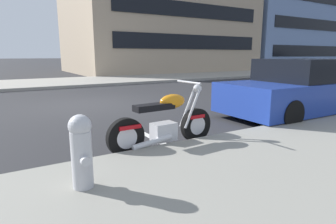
% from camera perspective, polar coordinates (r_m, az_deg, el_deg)
% --- Properties ---
extents(ground_plane, '(260.00, 260.00, 0.00)m').
position_cam_1_polar(ground_plane, '(9.22, -15.59, 1.40)').
color(ground_plane, '#28282B').
extents(sidewalk_far_curb, '(120.00, 5.00, 0.14)m').
position_cam_1_polar(sidewalk_far_curb, '(21.71, 10.59, 7.38)').
color(sidewalk_far_curb, gray).
rests_on(sidewalk_far_curb, ground).
extents(parking_stall_stripe, '(0.12, 2.20, 0.01)m').
position_cam_1_polar(parking_stall_stripe, '(5.29, -2.68, -5.48)').
color(parking_stall_stripe, silver).
rests_on(parking_stall_stripe, ground).
extents(parked_motorcycle, '(2.00, 0.62, 1.10)m').
position_cam_1_polar(parked_motorcycle, '(4.69, -0.65, -2.40)').
color(parked_motorcycle, black).
rests_on(parked_motorcycle, ground).
extents(parked_car_near_corner, '(4.38, 1.99, 1.44)m').
position_cam_1_polar(parked_car_near_corner, '(8.10, 25.17, 4.15)').
color(parked_car_near_corner, navy).
rests_on(parked_car_near_corner, ground).
extents(fire_hydrant, '(0.24, 0.36, 0.80)m').
position_cam_1_polar(fire_hydrant, '(3.14, -17.09, -7.24)').
color(fire_hydrant, '#B7B7BC').
rests_on(fire_hydrant, sidewalk_near_curb).
extents(townhouse_corner_block, '(15.63, 11.27, 11.49)m').
position_cam_1_polar(townhouse_corner_block, '(27.87, -2.14, 20.13)').
color(townhouse_corner_block, tan).
rests_on(townhouse_corner_block, ground).
extents(townhouse_near_left, '(13.26, 9.62, 8.81)m').
position_cam_1_polar(townhouse_near_left, '(36.86, 20.29, 15.24)').
color(townhouse_near_left, '#6B84B2').
rests_on(townhouse_near_left, ground).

